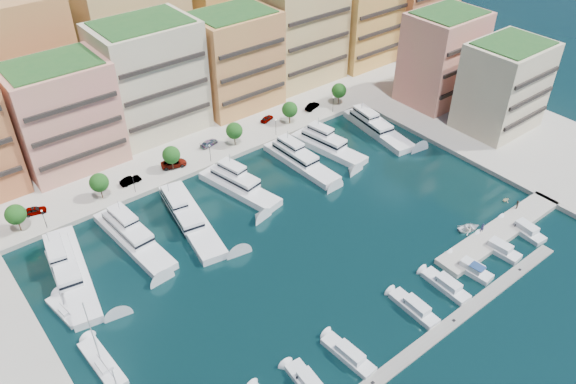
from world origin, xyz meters
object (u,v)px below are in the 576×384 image
Objects in this scene: tree_5 at (339,91)px; car_2 at (174,163)px; yacht_5 at (326,145)px; car_1 at (130,180)px; cruiser_8 at (498,249)px; yacht_3 at (237,185)px; cruiser_9 at (524,230)px; lamppost_1 at (133,181)px; cruiser_2 at (308,384)px; lamppost_0 at (43,216)px; tree_1 at (99,183)px; cruiser_6 at (446,286)px; sailboat_2 at (66,310)px; tender_3 at (506,200)px; cruiser_7 at (470,269)px; tender_1 at (469,230)px; tree_2 at (171,155)px; yacht_6 at (375,127)px; car_4 at (267,118)px; cruiser_3 at (349,355)px; yacht_1 at (132,237)px; yacht_4 at (299,160)px; person_1 at (517,205)px; person_0 at (482,227)px; yacht_0 at (71,269)px; tree_4 at (290,109)px; lamppost_2 at (210,150)px; tender_2 at (469,228)px; lamppost_4 at (333,102)px; car_0 at (34,210)px; lamppost_3 at (276,124)px; car_3 at (209,143)px; cruiser_5 at (414,308)px; tree_0 at (16,215)px; tree_3 at (234,131)px; yacht_2 at (188,216)px.

car_2 is (-47.22, 0.99, -2.98)m from tree_5.
yacht_5 is 43.79m from car_1.
car_1 reaches higher than cruiser_8.
tree_5 is 0.28× the size of yacht_3.
cruiser_9 is 71.85m from car_2.
cruiser_2 is at bearing -91.33° from lamppost_1.
tree_1 is at bearing 10.85° from lamppost_0.
cruiser_6 is 1.03× the size of cruiser_9.
tender_3 is (80.05, -26.83, 0.11)m from sailboat_2.
cruiser_7 is 10.84m from tender_1.
lamppost_0 is at bearing -175.30° from tree_2.
lamppost_1 is at bearing 165.40° from yacht_5.
cruiser_6 is 65.56m from car_1.
yacht_6 is 5.72× the size of car_4.
tree_2 reaches higher than tender_1.
tree_2 is 0.61× the size of cruiser_3.
sailboat_2 is (-15.89, -8.92, -0.77)m from yacht_1.
sailboat_2 is (-56.03, -9.51, -0.77)m from yacht_4.
yacht_3 is 55.48m from person_1.
person_0 reaches higher than cruiser_2.
yacht_0 is at bearing -144.21° from lamppost_1.
tender_3 is 0.30× the size of car_2.
tender_1 is 68.01m from car_1.
yacht_6 is (46.76, -14.45, -3.53)m from tree_2.
tree_1 is 1.00× the size of tree_4.
cruiser_7 is at bearing 127.23° from tender_3.
lamppost_2 is 55.59m from tender_2.
tree_1 is at bearing 69.39° from tender_3.
cruiser_9 is (69.64, -55.79, -3.28)m from lamppost_0.
person_0 is at bearing -46.64° from tree_1.
sailboat_2 is at bearing 121.82° from cruiser_2.
lamppost_1 is 2.38× the size of person_1.
lamppost_4 is 0.95× the size of car_0.
lamppost_2 and lamppost_3 have the same top height.
lamppost_4 is at bearing -131.53° from car_4.
tree_2 reaches higher than cruiser_7.
person_1 reaches higher than car_1.
cruiser_6 is 1.93× the size of car_3.
lamppost_0 is 2.58× the size of tender_3.
cruiser_5 is 37.20m from tender_3.
tree_0 reaches higher than car_3.
person_0 is at bearing -70.86° from tree_3.
lamppost_0 is 0.47× the size of cruiser_5.
tree_5 is 0.25× the size of yacht_6.
tree_3 is at bearing 64.83° from cruiser_2.
tree_0 is at bearing 88.20° from sailboat_2.
yacht_2 is 15.50× the size of tender_3.
yacht_3 is at bearing 14.17° from sailboat_2.
car_2 is (29.09, -2.39, 0.01)m from car_0.
tree_2 is 69.24m from tender_3.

